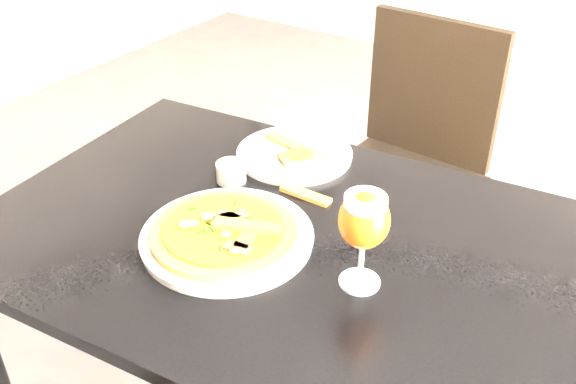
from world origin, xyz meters
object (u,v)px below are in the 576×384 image
Objects in this scene: chair_far at (406,166)px; pizza at (225,231)px; beer_glass at (364,221)px; dining_table at (283,269)px.

chair_far is 3.35× the size of pizza.
dining_table is at bearing 165.95° from beer_glass.
dining_table is 1.35× the size of chair_far.
chair_far is 0.88m from pizza.
chair_far reaches higher than pizza.
dining_table is 0.77m from chair_far.
pizza is (-0.02, -0.84, 0.26)m from chair_far.
beer_glass is (0.27, 0.04, 0.11)m from pizza.
beer_glass is at bearing 7.66° from pizza.
chair_far is 0.92m from beer_glass.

